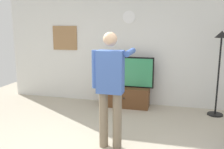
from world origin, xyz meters
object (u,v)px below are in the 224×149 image
object	(u,v)px
tv_stand	(126,97)
television	(126,72)
floor_lamp	(220,56)
wall_clock	(129,17)
framed_picture	(65,38)
person_standing_nearer_lamp	(111,84)

from	to	relation	value
tv_stand	television	size ratio (longest dim) A/B	0.86
floor_lamp	tv_stand	bearing A→B (deg)	177.53
television	floor_lamp	distance (m)	2.05
television	wall_clock	bearing A→B (deg)	90.00
wall_clock	floor_lamp	bearing A→B (deg)	-10.70
framed_picture	wall_clock	bearing A→B (deg)	-0.17
tv_stand	person_standing_nearer_lamp	xyz separation A→B (m)	(0.16, -2.01, 0.79)
wall_clock	floor_lamp	size ratio (longest dim) A/B	0.16
framed_picture	person_standing_nearer_lamp	world-z (taller)	framed_picture
wall_clock	person_standing_nearer_lamp	world-z (taller)	wall_clock
television	floor_lamp	world-z (taller)	floor_lamp
floor_lamp	framed_picture	bearing A→B (deg)	174.02
framed_picture	floor_lamp	size ratio (longest dim) A/B	0.36
framed_picture	floor_lamp	distance (m)	3.67
tv_stand	framed_picture	world-z (taller)	framed_picture
tv_stand	person_standing_nearer_lamp	world-z (taller)	person_standing_nearer_lamp
television	wall_clock	xyz separation A→B (m)	(0.00, 0.24, 1.26)
television	person_standing_nearer_lamp	bearing A→B (deg)	-85.60
tv_stand	floor_lamp	xyz separation A→B (m)	(1.99, -0.09, 1.05)
tv_stand	television	xyz separation A→B (m)	(0.00, 0.05, 0.59)
wall_clock	person_standing_nearer_lamp	bearing A→B (deg)	-86.06
television	framed_picture	size ratio (longest dim) A/B	1.97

